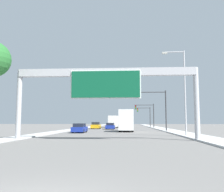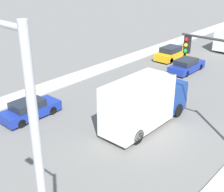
% 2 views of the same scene
% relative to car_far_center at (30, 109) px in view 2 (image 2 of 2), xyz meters
% --- Properties ---
extents(median_strip_left, '(2.00, 120.00, 0.15)m').
position_rel_car_far_center_xyz_m(median_strip_left, '(-3.75, 27.25, -0.59)').
color(median_strip_left, beige).
rests_on(median_strip_left, ground).
extents(car_far_center, '(1.78, 4.41, 1.40)m').
position_rel_car_far_center_xyz_m(car_far_center, '(0.00, 0.00, 0.00)').
color(car_far_center, navy).
rests_on(car_far_center, ground).
extents(car_mid_center, '(1.87, 4.61, 1.54)m').
position_rel_car_far_center_xyz_m(car_mid_center, '(-0.00, 19.47, 0.06)').
color(car_mid_center, gold).
rests_on(car_mid_center, ground).
extents(car_near_left, '(1.84, 4.65, 1.38)m').
position_rel_car_far_center_xyz_m(car_near_left, '(3.50, 16.78, -0.01)').
color(car_near_left, navy).
rests_on(car_near_left, ground).
extents(truck_box_primary, '(2.35, 7.43, 3.58)m').
position_rel_car_far_center_xyz_m(truck_box_primary, '(7.00, 4.46, 1.14)').
color(truck_box_primary, navy).
rests_on(truck_box_primary, ground).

